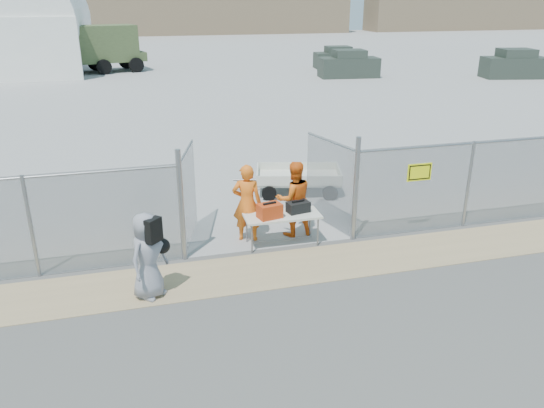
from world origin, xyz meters
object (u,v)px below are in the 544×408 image
object	(u,v)px
security_worker_right	(294,199)
security_worker_left	(247,203)
visitor	(148,256)
utility_trailer	(298,180)
folding_table	(282,229)

from	to	relation	value
security_worker_right	security_worker_left	bearing A→B (deg)	-1.14
visitor	security_worker_left	bearing A→B (deg)	-4.18
security_worker_right	visitor	xyz separation A→B (m)	(-3.51, -2.02, -0.06)
visitor	utility_trailer	bearing A→B (deg)	2.36
security_worker_right	utility_trailer	distance (m)	3.06
security_worker_left	visitor	xyz separation A→B (m)	(-2.36, -2.01, -0.07)
security_worker_left	utility_trailer	bearing A→B (deg)	-111.28
security_worker_left	visitor	distance (m)	3.10
folding_table	visitor	size ratio (longest dim) A/B	1.02
visitor	folding_table	bearing A→B (deg)	-17.79
folding_table	security_worker_left	distance (m)	1.02
folding_table	security_worker_right	size ratio (longest dim) A/B	0.95
security_worker_left	folding_table	bearing A→B (deg)	164.11
visitor	utility_trailer	xyz separation A→B (m)	(4.53, 4.86, -0.48)
security_worker_right	visitor	size ratio (longest dim) A/B	1.07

